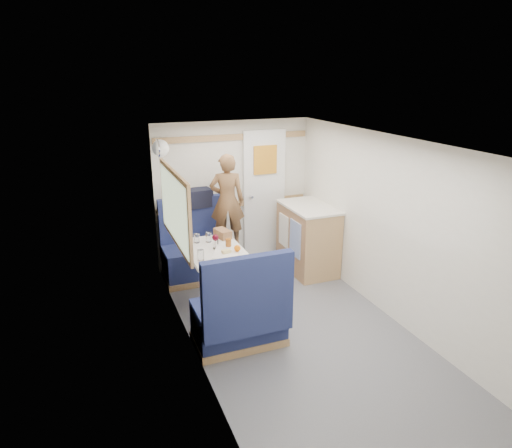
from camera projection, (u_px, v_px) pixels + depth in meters
name	position (u px, v px, depth m)	size (l,w,h in m)	color
floor	(305.00, 339.00, 4.70)	(4.50, 4.50, 0.00)	#515156
ceiling	(313.00, 145.00, 4.06)	(4.50, 4.50, 0.00)	silver
wall_back	(234.00, 193.00, 6.36)	(2.20, 0.02, 2.00)	silver
wall_left	(197.00, 266.00, 4.00)	(0.02, 4.50, 2.00)	silver
wall_right	(402.00, 235.00, 4.76)	(0.02, 4.50, 2.00)	silver
oak_trim_low	(234.00, 204.00, 6.39)	(2.15, 0.02, 0.08)	#8E6440
oak_trim_high	(233.00, 137.00, 6.10)	(2.15, 0.02, 0.08)	#8E6440
side_window	(174.00, 208.00, 4.81)	(0.04, 1.30, 0.72)	#AAB69B
rear_door	(264.00, 193.00, 6.50)	(0.62, 0.12, 1.86)	white
dinette_table	(215.00, 262.00, 5.17)	(0.62, 0.92, 0.72)	white
bench_far	(197.00, 256.00, 6.02)	(0.90, 0.59, 1.05)	#162349
bench_near	(241.00, 319.00, 4.50)	(0.90, 0.59, 1.05)	#162349
ledge	(191.00, 209.00, 6.06)	(0.90, 0.14, 0.04)	#8E6440
dome_light	(160.00, 148.00, 5.41)	(0.20, 0.20, 0.20)	white
galley_counter	(308.00, 238.00, 6.20)	(0.57, 0.92, 0.92)	#8E6440
person	(227.00, 201.00, 5.80)	(0.44, 0.29, 1.21)	brown
duffel_bag	(193.00, 199.00, 6.03)	(0.49, 0.24, 0.24)	black
tray	(226.00, 253.00, 4.99)	(0.27, 0.36, 0.02)	white
orange_fruit	(237.00, 248.00, 5.00)	(0.07, 0.07, 0.07)	orange
cheese_block	(226.00, 251.00, 4.97)	(0.10, 0.06, 0.03)	#D5CB7B
wine_glass	(215.00, 238.00, 5.11)	(0.08, 0.08, 0.17)	white
tumbler_left	(201.00, 255.00, 4.81)	(0.07, 0.07, 0.12)	white
tumbler_mid	(197.00, 238.00, 5.30)	(0.07, 0.07, 0.11)	white
tumbler_right	(208.00, 237.00, 5.33)	(0.07, 0.07, 0.11)	white
beer_glass	(228.00, 243.00, 5.15)	(0.07, 0.07, 0.10)	#914C15
pepper_grinder	(217.00, 241.00, 5.26)	(0.03, 0.03, 0.09)	black
salt_grinder	(216.00, 241.00, 5.23)	(0.04, 0.04, 0.09)	white
bread_loaf	(223.00, 234.00, 5.47)	(0.13, 0.24, 0.10)	olive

